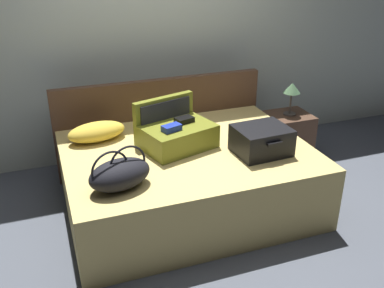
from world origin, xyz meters
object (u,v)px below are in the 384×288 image
(duffel_bag, at_px, (120,174))
(nightstand, at_px, (287,137))
(pillow_near_headboard, at_px, (97,132))
(table_lamp, at_px, (292,90))
(bed, at_px, (187,178))
(hard_case_large, at_px, (176,133))
(hard_case_medium, at_px, (261,140))

(duffel_bag, distance_m, nightstand, 2.20)
(duffel_bag, xyz_separation_m, pillow_near_headboard, (-0.03, 0.86, -0.03))
(duffel_bag, xyz_separation_m, table_lamp, (1.95, 0.94, 0.11))
(nightstand, xyz_separation_m, table_lamp, (0.00, -0.00, 0.52))
(bed, xyz_separation_m, pillow_near_headboard, (-0.68, 0.44, 0.36))
(bed, height_order, nightstand, bed)
(bed, distance_m, hard_case_large, 0.42)
(table_lamp, bearing_deg, nightstand, 90.00)
(nightstand, height_order, table_lamp, table_lamp)
(hard_case_large, relative_size, pillow_near_headboard, 1.34)
(hard_case_large, distance_m, duffel_bag, 0.78)
(hard_case_medium, relative_size, pillow_near_headboard, 0.88)
(bed, relative_size, pillow_near_headboard, 4.04)
(hard_case_large, relative_size, table_lamp, 2.00)
(duffel_bag, bearing_deg, nightstand, 25.69)
(bed, xyz_separation_m, table_lamp, (1.30, 0.51, 0.49))
(hard_case_large, distance_m, hard_case_medium, 0.71)
(bed, xyz_separation_m, duffel_bag, (-0.65, -0.42, 0.39))
(hard_case_large, distance_m, pillow_near_headboard, 0.71)
(bed, bearing_deg, pillow_near_headboard, 147.08)
(nightstand, bearing_deg, duffel_bag, -154.31)
(hard_case_large, distance_m, table_lamp, 1.43)
(bed, height_order, duffel_bag, duffel_bag)
(pillow_near_headboard, relative_size, table_lamp, 1.49)
(bed, distance_m, hard_case_medium, 0.72)
(bed, height_order, hard_case_large, hard_case_large)
(duffel_bag, bearing_deg, hard_case_large, 41.46)
(hard_case_medium, bearing_deg, duffel_bag, -175.54)
(table_lamp, bearing_deg, bed, -158.41)
(table_lamp, bearing_deg, pillow_near_headboard, -177.88)
(duffel_bag, relative_size, nightstand, 1.01)
(bed, height_order, table_lamp, table_lamp)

